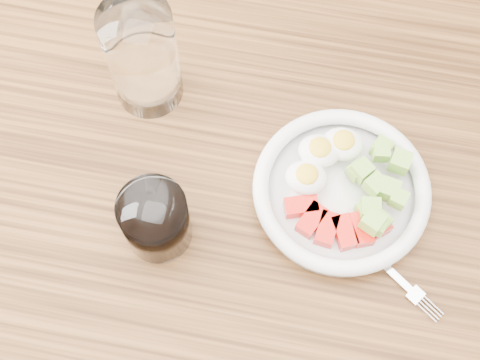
% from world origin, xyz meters
% --- Properties ---
extents(ground, '(4.00, 4.00, 0.00)m').
position_xyz_m(ground, '(0.00, 0.00, 0.00)').
color(ground, brown).
rests_on(ground, ground).
extents(dining_table, '(1.50, 0.90, 0.77)m').
position_xyz_m(dining_table, '(0.00, 0.00, 0.67)').
color(dining_table, brown).
rests_on(dining_table, ground).
extents(bowl, '(0.22, 0.22, 0.06)m').
position_xyz_m(bowl, '(0.11, 0.03, 0.79)').
color(bowl, white).
rests_on(bowl, dining_table).
extents(fork, '(0.15, 0.11, 0.01)m').
position_xyz_m(fork, '(0.16, -0.04, 0.77)').
color(fork, black).
rests_on(fork, dining_table).
extents(water_glass, '(0.09, 0.09, 0.16)m').
position_xyz_m(water_glass, '(-0.15, 0.13, 0.85)').
color(water_glass, white).
rests_on(water_glass, dining_table).
extents(coffee_glass, '(0.08, 0.08, 0.09)m').
position_xyz_m(coffee_glass, '(-0.10, -0.06, 0.81)').
color(coffee_glass, white).
rests_on(coffee_glass, dining_table).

